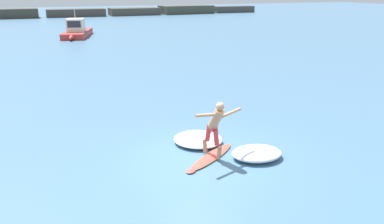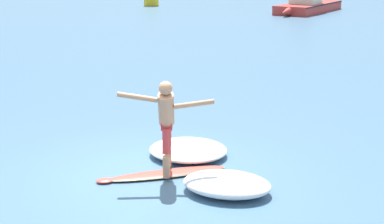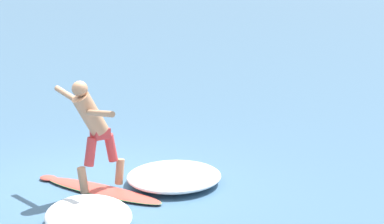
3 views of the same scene
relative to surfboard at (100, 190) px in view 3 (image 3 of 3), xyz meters
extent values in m
plane|color=#466D8C|center=(-0.33, 0.03, -0.04)|extent=(200.00, 200.00, 0.00)
ellipsoid|color=#E24F41|center=(0.03, 0.02, 0.00)|extent=(2.11, 1.63, 0.07)
ellipsoid|color=#E24F41|center=(-0.92, -0.62, 0.00)|extent=(0.40, 0.38, 0.06)
ellipsoid|color=#339E56|center=(0.03, 0.02, 0.00)|extent=(2.13, 1.65, 0.03)
cone|color=black|center=(0.80, 0.54, -0.10)|extent=(0.07, 0.07, 0.14)
cone|color=black|center=(0.60, 0.55, -0.10)|extent=(0.07, 0.07, 0.14)
cone|color=black|center=(0.74, 0.35, -0.10)|extent=(0.07, 0.07, 0.14)
cylinder|color=tan|center=(0.12, -0.30, 0.24)|extent=(0.17, 0.21, 0.42)
cylinder|color=#CC393A|center=(0.08, -0.15, 0.67)|extent=(0.20, 0.26, 0.46)
cylinder|color=tan|center=(-0.05, 0.34, 0.24)|extent=(0.17, 0.21, 0.42)
cylinder|color=#CC393A|center=(-0.01, 0.20, 0.67)|extent=(0.20, 0.26, 0.46)
cube|color=#CC393A|center=(0.03, 0.02, 0.93)|extent=(0.26, 0.30, 0.16)
cylinder|color=tan|center=(0.08, -0.13, 1.26)|extent=(0.42, 0.62, 0.72)
sphere|color=tan|center=(0.12, -0.29, 1.67)|extent=(0.24, 0.24, 0.24)
cylinder|color=tan|center=(0.58, -0.12, 1.37)|extent=(0.71, 0.26, 0.21)
cylinder|color=tan|center=(-0.37, -0.37, 1.49)|extent=(0.71, 0.27, 0.20)
ellipsoid|color=white|center=(1.27, -0.53, 0.12)|extent=(1.68, 1.39, 0.30)
ellipsoid|color=white|center=(0.10, 1.22, 0.09)|extent=(2.23, 2.23, 0.25)
camera|label=1|loc=(-4.45, -9.28, 4.84)|focal=35.00mm
camera|label=2|loc=(3.38, -10.54, 3.99)|focal=60.00mm
camera|label=3|loc=(9.34, -2.58, 3.44)|focal=60.00mm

